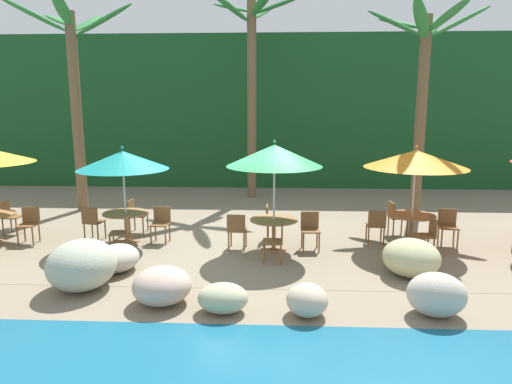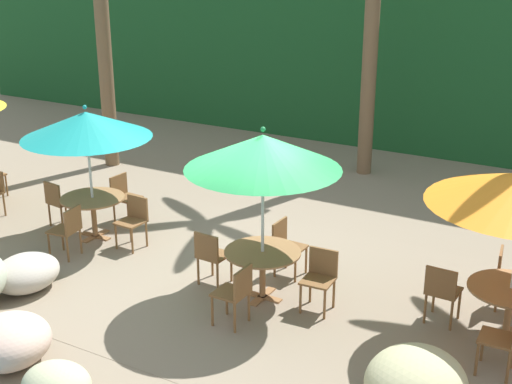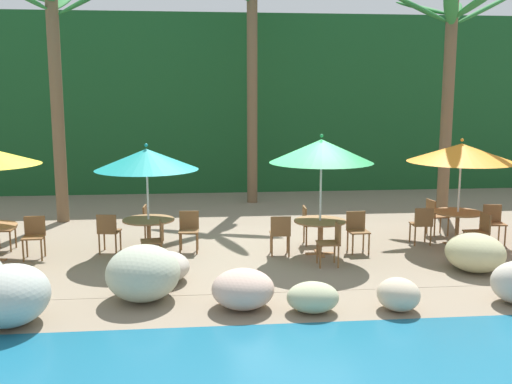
{
  "view_description": "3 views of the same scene",
  "coord_description": "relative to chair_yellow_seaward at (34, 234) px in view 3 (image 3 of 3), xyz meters",
  "views": [
    {
      "loc": [
        0.68,
        -10.63,
        3.36
      ],
      "look_at": [
        0.18,
        -0.14,
        1.35
      ],
      "focal_mm": 32.61,
      "sensor_mm": 36.0,
      "label": 1
    },
    {
      "loc": [
        4.99,
        -8.19,
        4.9
      ],
      "look_at": [
        0.16,
        0.31,
        1.37
      ],
      "focal_mm": 49.09,
      "sensor_mm": 36.0,
      "label": 2
    },
    {
      "loc": [
        -1.96,
        -12.3,
        3.4
      ],
      "look_at": [
        -0.75,
        -0.15,
        1.35
      ],
      "focal_mm": 41.62,
      "sensor_mm": 36.0,
      "label": 3
    }
  ],
  "objects": [
    {
      "name": "chair_orange_inland",
      "position": [
        9.05,
        1.11,
        0.0
      ],
      "size": [
        0.48,
        0.47,
        0.87
      ],
      "color": "brown",
      "rests_on": "ground"
    },
    {
      "name": "chair_green_seaward",
      "position": [
        6.79,
        -0.17,
        0.0
      ],
      "size": [
        0.44,
        0.45,
        0.87
      ],
      "color": "brown",
      "rests_on": "ground"
    },
    {
      "name": "terrace_deck",
      "position": [
        5.34,
        -0.04,
        -0.51
      ],
      "size": [
        18.0,
        5.2,
        0.01
      ],
      "color": "gray",
      "rests_on": "ground"
    },
    {
      "name": "chair_green_right",
      "position": [
        6.02,
        -1.16,
        0.0
      ],
      "size": [
        0.44,
        0.43,
        0.87
      ],
      "color": "brown",
      "rests_on": "ground"
    },
    {
      "name": "palm_tree_second",
      "position": [
        5.11,
        5.9,
        4.03
      ],
      "size": [
        3.38,
        3.36,
        7.02
      ],
      "color": "brown",
      "rests_on": "ground"
    },
    {
      "name": "palm_tree_nearest",
      "position": [
        -0.22,
        3.61,
        3.67
      ],
      "size": [
        3.54,
        3.87,
        6.33
      ],
      "color": "brown",
      "rests_on": "ground"
    },
    {
      "name": "dining_table_orange",
      "position": [
        9.24,
        0.28,
        0.1
      ],
      "size": [
        1.1,
        1.1,
        0.74
      ],
      "color": "olive",
      "rests_on": "ground"
    },
    {
      "name": "chair_orange_seaward",
      "position": [
        10.1,
        0.28,
        0.0
      ],
      "size": [
        0.46,
        0.47,
        0.87
      ],
      "color": "brown",
      "rests_on": "ground"
    },
    {
      "name": "chair_green_left",
      "position": [
        5.09,
        -0.35,
        0.0
      ],
      "size": [
        0.44,
        0.45,
        0.87
      ],
      "color": "brown",
      "rests_on": "ground"
    },
    {
      "name": "chair_yellow_seaward",
      "position": [
        0.0,
        0.0,
        0.0
      ],
      "size": [
        0.45,
        0.45,
        0.87
      ],
      "color": "brown",
      "rests_on": "ground"
    },
    {
      "name": "chair_teal_right",
      "position": [
        2.54,
        -0.65,
        0.0
      ],
      "size": [
        0.48,
        0.48,
        0.87
      ],
      "color": "brown",
      "rests_on": "ground"
    },
    {
      "name": "palm_tree_third",
      "position": [
        10.22,
        3.46,
        3.58
      ],
      "size": [
        3.4,
        3.26,
        6.07
      ],
      "color": "brown",
      "rests_on": "ground"
    },
    {
      "name": "dining_table_teal",
      "position": [
        2.33,
        0.18,
        0.1
      ],
      "size": [
        1.1,
        1.1,
        0.74
      ],
      "color": "olive",
      "rests_on": "ground"
    },
    {
      "name": "umbrella_green",
      "position": [
        5.95,
        -0.31,
        1.69
      ],
      "size": [
        2.17,
        2.17,
        2.56
      ],
      "color": "silver",
      "rests_on": "ground"
    },
    {
      "name": "chair_teal_inland",
      "position": [
        2.29,
        1.03,
        0.0
      ],
      "size": [
        0.45,
        0.44,
        0.87
      ],
      "color": "brown",
      "rests_on": "ground"
    },
    {
      "name": "umbrella_orange",
      "position": [
        9.24,
        0.28,
        1.56
      ],
      "size": [
        2.38,
        2.38,
        2.4
      ],
      "color": "silver",
      "rests_on": "ground"
    },
    {
      "name": "rock_seawall",
      "position": [
        3.86,
        -2.93,
        -0.16
      ],
      "size": [
        15.98,
        3.15,
        0.91
      ],
      "color": "#A9B199",
      "rests_on": "ground"
    },
    {
      "name": "chair_green_inland",
      "position": [
        5.88,
        0.54,
        0.0
      ],
      "size": [
        0.44,
        0.43,
        0.87
      ],
      "color": "brown",
      "rests_on": "ground"
    },
    {
      "name": "chair_teal_seaward",
      "position": [
        3.18,
        0.22,
        0.0
      ],
      "size": [
        0.44,
        0.45,
        0.87
      ],
      "color": "brown",
      "rests_on": "ground"
    },
    {
      "name": "umbrella_teal",
      "position": [
        2.33,
        0.18,
        1.51
      ],
      "size": [
        2.17,
        2.17,
        2.36
      ],
      "color": "silver",
      "rests_on": "ground"
    },
    {
      "name": "chair_teal_left",
      "position": [
        1.48,
        0.21,
        0.0
      ],
      "size": [
        0.48,
        0.48,
        0.87
      ],
      "color": "brown",
      "rests_on": "ground"
    },
    {
      "name": "ground_plane",
      "position": [
        5.34,
        -0.04,
        -0.51
      ],
      "size": [
        120.0,
        120.0,
        0.0
      ],
      "primitive_type": "plane",
      "color": "gray"
    },
    {
      "name": "dining_table_green",
      "position": [
        5.95,
        -0.31,
        0.1
      ],
      "size": [
        1.1,
        1.1,
        0.74
      ],
      "color": "olive",
      "rests_on": "ground"
    },
    {
      "name": "foliage_backdrop",
      "position": [
        5.34,
        8.96,
        2.49
      ],
      "size": [
        28.0,
        2.4,
        6.0
      ],
      "color": "#194C23",
      "rests_on": "ground"
    },
    {
      "name": "chair_orange_left",
      "position": [
        8.39,
        0.22,
        0.0
      ],
      "size": [
        0.43,
        0.44,
        0.87
      ],
      "color": "brown",
      "rests_on": "ground"
    },
    {
      "name": "chair_orange_right",
      "position": [
        9.36,
        -0.56,
        0.0
      ],
      "size": [
        0.44,
        0.43,
        0.87
      ],
      "color": "brown",
      "rests_on": "ground"
    }
  ]
}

